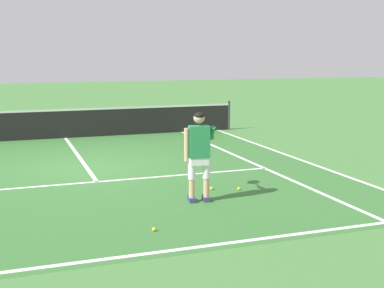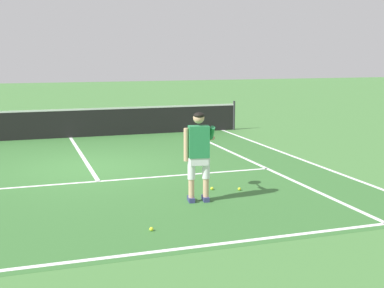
% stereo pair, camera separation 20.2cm
% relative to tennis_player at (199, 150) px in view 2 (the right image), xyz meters
% --- Properties ---
extents(ground_plane, '(80.00, 80.00, 0.00)m').
position_rel_tennis_player_xyz_m(ground_plane, '(-1.59, 3.70, -0.99)').
color(ground_plane, '#477F3D').
extents(court_inner_surface, '(10.98, 11.22, 0.00)m').
position_rel_tennis_player_xyz_m(court_inner_surface, '(-1.59, 3.16, -0.99)').
color(court_inner_surface, '#387033').
rests_on(court_inner_surface, ground).
extents(line_baseline, '(10.98, 0.10, 0.01)m').
position_rel_tennis_player_xyz_m(line_baseline, '(-1.59, -2.25, -0.99)').
color(line_baseline, white).
rests_on(line_baseline, ground).
extents(line_service, '(8.23, 0.10, 0.01)m').
position_rel_tennis_player_xyz_m(line_service, '(-1.59, 2.18, -0.99)').
color(line_service, white).
rests_on(line_service, ground).
extents(line_centre_service, '(0.10, 6.40, 0.01)m').
position_rel_tennis_player_xyz_m(line_centre_service, '(-1.59, 5.38, -0.99)').
color(line_centre_service, white).
rests_on(line_centre_service, ground).
extents(line_singles_right, '(0.10, 10.82, 0.01)m').
position_rel_tennis_player_xyz_m(line_singles_right, '(2.52, 3.16, -0.99)').
color(line_singles_right, white).
rests_on(line_singles_right, ground).
extents(line_doubles_right, '(0.10, 10.82, 0.01)m').
position_rel_tennis_player_xyz_m(line_doubles_right, '(3.90, 3.16, -0.99)').
color(line_doubles_right, white).
rests_on(line_doubles_right, ground).
extents(tennis_net, '(11.96, 0.08, 1.07)m').
position_rel_tennis_player_xyz_m(tennis_net, '(-1.59, 8.58, -0.49)').
color(tennis_net, '#333338').
rests_on(tennis_net, ground).
extents(tennis_player, '(0.76, 1.08, 1.71)m').
position_rel_tennis_player_xyz_m(tennis_player, '(0.00, 0.00, 0.00)').
color(tennis_player, navy).
rests_on(tennis_player, ground).
extents(tennis_ball_near_feet, '(0.07, 0.07, 0.07)m').
position_rel_tennis_player_xyz_m(tennis_ball_near_feet, '(0.53, 0.70, -0.96)').
color(tennis_ball_near_feet, '#CCE02D').
rests_on(tennis_ball_near_feet, ground).
extents(tennis_ball_by_baseline, '(0.07, 0.07, 0.07)m').
position_rel_tennis_player_xyz_m(tennis_ball_by_baseline, '(1.05, 0.49, -0.96)').
color(tennis_ball_by_baseline, '#CCE02D').
rests_on(tennis_ball_by_baseline, ground).
extents(tennis_ball_mid_court, '(0.07, 0.07, 0.07)m').
position_rel_tennis_player_xyz_m(tennis_ball_mid_court, '(-1.27, -1.37, -0.96)').
color(tennis_ball_mid_court, '#CCE02D').
rests_on(tennis_ball_mid_court, ground).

